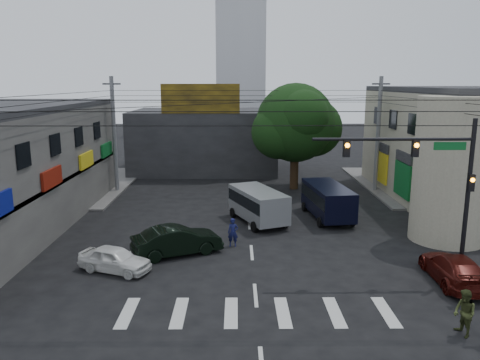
{
  "coord_description": "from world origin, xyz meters",
  "views": [
    {
      "loc": [
        -0.78,
        -21.12,
        8.71
      ],
      "look_at": [
        -0.6,
        4.0,
        3.46
      ],
      "focal_mm": 35.0,
      "sensor_mm": 36.0,
      "label": 1
    }
  ],
  "objects_px": {
    "dark_sedan": "(177,241)",
    "pedestrian_olive": "(465,313)",
    "traffic_gantry": "(432,172)",
    "white_compact": "(115,259)",
    "utility_pole_far_left": "(114,135)",
    "traffic_officer": "(233,232)",
    "maroon_sedan": "(453,268)",
    "street_tree": "(295,123)",
    "silver_minivan": "(258,206)",
    "navy_van": "(327,202)",
    "utility_pole_far_right": "(378,135)"
  },
  "relations": [
    {
      "from": "street_tree",
      "to": "utility_pole_far_left",
      "type": "bearing_deg",
      "value": -176.05
    },
    {
      "from": "white_compact",
      "to": "pedestrian_olive",
      "type": "relative_size",
      "value": 2.24
    },
    {
      "from": "traffic_officer",
      "to": "silver_minivan",
      "type": "bearing_deg",
      "value": 70.4
    },
    {
      "from": "street_tree",
      "to": "white_compact",
      "type": "bearing_deg",
      "value": -121.1
    },
    {
      "from": "pedestrian_olive",
      "to": "white_compact",
      "type": "bearing_deg",
      "value": -124.12
    },
    {
      "from": "white_compact",
      "to": "maroon_sedan",
      "type": "bearing_deg",
      "value": -73.8
    },
    {
      "from": "maroon_sedan",
      "to": "navy_van",
      "type": "bearing_deg",
      "value": -68.05
    },
    {
      "from": "traffic_gantry",
      "to": "dark_sedan",
      "type": "xyz_separation_m",
      "value": [
        -11.67,
        2.76,
        -4.08
      ]
    },
    {
      "from": "traffic_gantry",
      "to": "white_compact",
      "type": "xyz_separation_m",
      "value": [
        -14.32,
        0.6,
        -4.23
      ]
    },
    {
      "from": "traffic_officer",
      "to": "pedestrian_olive",
      "type": "relative_size",
      "value": 0.92
    },
    {
      "from": "utility_pole_far_left",
      "to": "white_compact",
      "type": "xyz_separation_m",
      "value": [
        4.0,
        -16.41,
        -4.0
      ]
    },
    {
      "from": "street_tree",
      "to": "dark_sedan",
      "type": "height_order",
      "value": "street_tree"
    },
    {
      "from": "silver_minivan",
      "to": "traffic_officer",
      "type": "height_order",
      "value": "silver_minivan"
    },
    {
      "from": "street_tree",
      "to": "silver_minivan",
      "type": "height_order",
      "value": "street_tree"
    },
    {
      "from": "maroon_sedan",
      "to": "traffic_officer",
      "type": "height_order",
      "value": "traffic_officer"
    },
    {
      "from": "dark_sedan",
      "to": "white_compact",
      "type": "bearing_deg",
      "value": 104.62
    },
    {
      "from": "utility_pole_far_left",
      "to": "traffic_officer",
      "type": "xyz_separation_m",
      "value": [
        9.52,
        -13.0,
        -3.82
      ]
    },
    {
      "from": "silver_minivan",
      "to": "pedestrian_olive",
      "type": "distance_m",
      "value": 15.1
    },
    {
      "from": "utility_pole_far_left",
      "to": "traffic_officer",
      "type": "bearing_deg",
      "value": -53.79
    },
    {
      "from": "traffic_gantry",
      "to": "pedestrian_olive",
      "type": "bearing_deg",
      "value": -97.4
    },
    {
      "from": "utility_pole_far_left",
      "to": "pedestrian_olive",
      "type": "xyz_separation_m",
      "value": [
        17.65,
        -22.22,
        -3.76
      ]
    },
    {
      "from": "maroon_sedan",
      "to": "navy_van",
      "type": "relative_size",
      "value": 0.81
    },
    {
      "from": "utility_pole_far_left",
      "to": "silver_minivan",
      "type": "distance_m",
      "value": 14.47
    },
    {
      "from": "utility_pole_far_left",
      "to": "navy_van",
      "type": "relative_size",
      "value": 1.63
    },
    {
      "from": "street_tree",
      "to": "white_compact",
      "type": "distance_m",
      "value": 20.91
    },
    {
      "from": "white_compact",
      "to": "traffic_officer",
      "type": "relative_size",
      "value": 2.44
    },
    {
      "from": "dark_sedan",
      "to": "silver_minivan",
      "type": "height_order",
      "value": "silver_minivan"
    },
    {
      "from": "traffic_gantry",
      "to": "navy_van",
      "type": "xyz_separation_m",
      "value": [
        -2.7,
        9.3,
        -3.74
      ]
    },
    {
      "from": "white_compact",
      "to": "silver_minivan",
      "type": "height_order",
      "value": "silver_minivan"
    },
    {
      "from": "utility_pole_far_left",
      "to": "navy_van",
      "type": "distance_m",
      "value": 17.78
    },
    {
      "from": "dark_sedan",
      "to": "pedestrian_olive",
      "type": "bearing_deg",
      "value": -150.57
    },
    {
      "from": "white_compact",
      "to": "maroon_sedan",
      "type": "xyz_separation_m",
      "value": [
        15.3,
        -1.37,
        0.06
      ]
    },
    {
      "from": "utility_pole_far_left",
      "to": "utility_pole_far_right",
      "type": "distance_m",
      "value": 21.0
    },
    {
      "from": "utility_pole_far_right",
      "to": "dark_sedan",
      "type": "bearing_deg",
      "value": -135.21
    },
    {
      "from": "utility_pole_far_right",
      "to": "maroon_sedan",
      "type": "relative_size",
      "value": 2.02
    },
    {
      "from": "silver_minivan",
      "to": "navy_van",
      "type": "height_order",
      "value": "navy_van"
    },
    {
      "from": "traffic_officer",
      "to": "dark_sedan",
      "type": "bearing_deg",
      "value": -156.65
    },
    {
      "from": "utility_pole_far_left",
      "to": "maroon_sedan",
      "type": "distance_m",
      "value": 26.54
    },
    {
      "from": "utility_pole_far_right",
      "to": "white_compact",
      "type": "xyz_separation_m",
      "value": [
        -17.0,
        -16.41,
        -4.0
      ]
    },
    {
      "from": "utility_pole_far_left",
      "to": "pedestrian_olive",
      "type": "bearing_deg",
      "value": -51.54
    },
    {
      "from": "traffic_gantry",
      "to": "maroon_sedan",
      "type": "bearing_deg",
      "value": -38.23
    },
    {
      "from": "navy_van",
      "to": "traffic_officer",
      "type": "distance_m",
      "value": 8.09
    },
    {
      "from": "maroon_sedan",
      "to": "pedestrian_olive",
      "type": "xyz_separation_m",
      "value": [
        -1.66,
        -4.44,
        0.19
      ]
    },
    {
      "from": "maroon_sedan",
      "to": "traffic_officer",
      "type": "bearing_deg",
      "value": -24.11
    },
    {
      "from": "utility_pole_far_left",
      "to": "traffic_gantry",
      "type": "bearing_deg",
      "value": -42.86
    },
    {
      "from": "traffic_officer",
      "to": "street_tree",
      "type": "bearing_deg",
      "value": 70.32
    },
    {
      "from": "white_compact",
      "to": "utility_pole_far_left",
      "type": "bearing_deg",
      "value": 35.0
    },
    {
      "from": "utility_pole_far_left",
      "to": "silver_minivan",
      "type": "height_order",
      "value": "utility_pole_far_left"
    },
    {
      "from": "dark_sedan",
      "to": "traffic_officer",
      "type": "relative_size",
      "value": 3.11
    },
    {
      "from": "street_tree",
      "to": "pedestrian_olive",
      "type": "xyz_separation_m",
      "value": [
        3.15,
        -23.22,
        -4.63
      ]
    }
  ]
}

